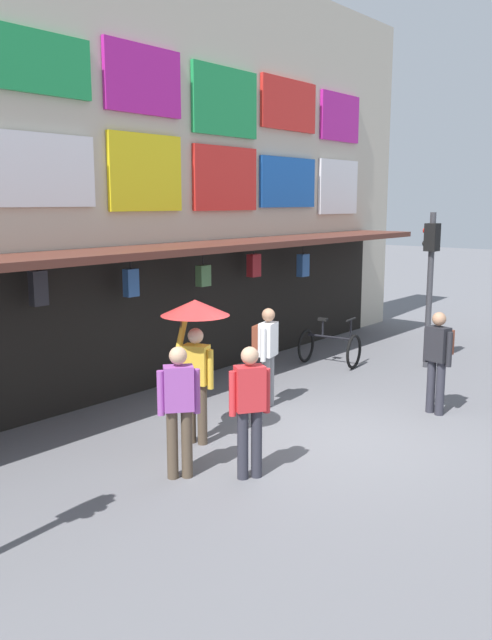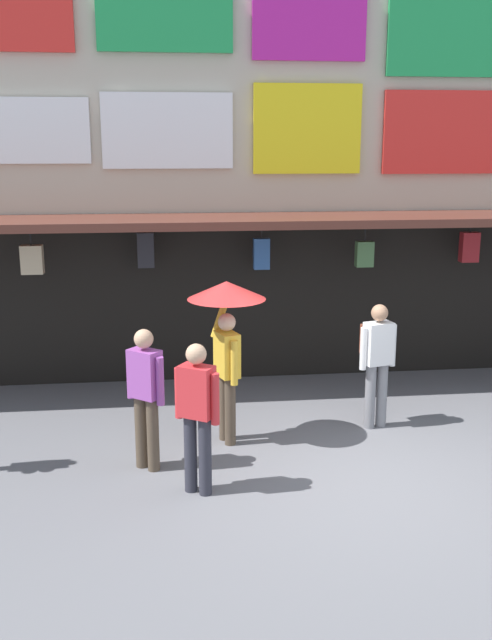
{
  "view_description": "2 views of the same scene",
  "coord_description": "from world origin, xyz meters",
  "px_view_note": "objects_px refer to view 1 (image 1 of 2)",
  "views": [
    {
      "loc": [
        -7.93,
        -4.89,
        3.41
      ],
      "look_at": [
        -0.18,
        1.53,
        1.6
      ],
      "focal_mm": 36.97,
      "sensor_mm": 36.0,
      "label": 1
    },
    {
      "loc": [
        -2.24,
        -7.24,
        3.71
      ],
      "look_at": [
        -1.22,
        1.52,
        1.55
      ],
      "focal_mm": 40.84,
      "sensor_mm": 36.0,
      "label": 2
    }
  ],
  "objects_px": {
    "pedestrian_with_umbrella": "(195,331)",
    "pedestrian_in_white": "(438,355)",
    "traffic_light_far": "(430,265)",
    "pedestrian_in_blue": "(250,405)",
    "pedestrian_in_yellow": "(179,405)",
    "bicycle_parked": "(330,347)",
    "pedestrian_in_green": "(267,349)"
  },
  "relations": [
    {
      "from": "pedestrian_with_umbrella",
      "to": "pedestrian_in_white",
      "type": "relative_size",
      "value": 1.24
    },
    {
      "from": "traffic_light_far",
      "to": "pedestrian_in_blue",
      "type": "distance_m",
      "value": 6.84
    },
    {
      "from": "pedestrian_in_yellow",
      "to": "pedestrian_in_white",
      "type": "bearing_deg",
      "value": -17.34
    },
    {
      "from": "pedestrian_in_yellow",
      "to": "pedestrian_with_umbrella",
      "type": "height_order",
      "value": "pedestrian_with_umbrella"
    },
    {
      "from": "traffic_light_far",
      "to": "pedestrian_in_blue",
      "type": "relative_size",
      "value": 1.9
    },
    {
      "from": "bicycle_parked",
      "to": "pedestrian_with_umbrella",
      "type": "xyz_separation_m",
      "value": [
        -5.08,
        -1.01,
        1.25
      ]
    },
    {
      "from": "traffic_light_far",
      "to": "bicycle_parked",
      "type": "distance_m",
      "value": 2.66
    },
    {
      "from": "traffic_light_far",
      "to": "pedestrian_in_yellow",
      "type": "relative_size",
      "value": 1.9
    },
    {
      "from": "bicycle_parked",
      "to": "pedestrian_in_yellow",
      "type": "bearing_deg",
      "value": -164.6
    },
    {
      "from": "pedestrian_in_green",
      "to": "pedestrian_in_white",
      "type": "height_order",
      "value": "same"
    },
    {
      "from": "pedestrian_in_blue",
      "to": "bicycle_parked",
      "type": "bearing_deg",
      "value": 23.02
    },
    {
      "from": "bicycle_parked",
      "to": "pedestrian_in_yellow",
      "type": "xyz_separation_m",
      "value": [
        -6.08,
        -1.67,
        0.55
      ]
    },
    {
      "from": "pedestrian_in_yellow",
      "to": "pedestrian_in_white",
      "type": "height_order",
      "value": "same"
    },
    {
      "from": "pedestrian_with_umbrella",
      "to": "traffic_light_far",
      "type": "bearing_deg",
      "value": -5.61
    },
    {
      "from": "pedestrian_in_white",
      "to": "traffic_light_far",
      "type": "bearing_deg",
      "value": 27.47
    },
    {
      "from": "bicycle_parked",
      "to": "pedestrian_with_umbrella",
      "type": "height_order",
      "value": "pedestrian_with_umbrella"
    },
    {
      "from": "pedestrian_in_yellow",
      "to": "pedestrian_in_blue",
      "type": "bearing_deg",
      "value": -50.49
    },
    {
      "from": "pedestrian_in_blue",
      "to": "pedestrian_in_yellow",
      "type": "height_order",
      "value": "same"
    },
    {
      "from": "pedestrian_in_yellow",
      "to": "bicycle_parked",
      "type": "bearing_deg",
      "value": 15.4
    },
    {
      "from": "pedestrian_in_green",
      "to": "pedestrian_with_umbrella",
      "type": "xyz_separation_m",
      "value": [
        -2.0,
        -0.3,
        0.66
      ]
    },
    {
      "from": "bicycle_parked",
      "to": "traffic_light_far",
      "type": "bearing_deg",
      "value": -54.16
    },
    {
      "from": "bicycle_parked",
      "to": "pedestrian_in_white",
      "type": "xyz_separation_m",
      "value": [
        -1.61,
        -3.07,
        0.59
      ]
    },
    {
      "from": "pedestrian_in_blue",
      "to": "pedestrian_with_umbrella",
      "type": "xyz_separation_m",
      "value": [
        0.44,
        1.34,
        0.69
      ]
    },
    {
      "from": "pedestrian_in_blue",
      "to": "pedestrian_in_yellow",
      "type": "bearing_deg",
      "value": 129.51
    },
    {
      "from": "pedestrian_in_blue",
      "to": "pedestrian_in_green",
      "type": "xyz_separation_m",
      "value": [
        2.44,
        1.63,
        0.04
      ]
    },
    {
      "from": "bicycle_parked",
      "to": "pedestrian_in_green",
      "type": "bearing_deg",
      "value": -166.96
    },
    {
      "from": "pedestrian_in_green",
      "to": "bicycle_parked",
      "type": "bearing_deg",
      "value": 13.04
    },
    {
      "from": "pedestrian_with_umbrella",
      "to": "pedestrian_in_white",
      "type": "height_order",
      "value": "pedestrian_with_umbrella"
    },
    {
      "from": "traffic_light_far",
      "to": "pedestrian_with_umbrella",
      "type": "bearing_deg",
      "value": 174.39
    },
    {
      "from": "traffic_light_far",
      "to": "pedestrian_in_green",
      "type": "xyz_separation_m",
      "value": [
        -4.25,
        0.91,
        -1.16
      ]
    },
    {
      "from": "pedestrian_in_yellow",
      "to": "pedestrian_with_umbrella",
      "type": "bearing_deg",
      "value": 33.77
    },
    {
      "from": "traffic_light_far",
      "to": "pedestrian_in_white",
      "type": "bearing_deg",
      "value": -152.53
    }
  ]
}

